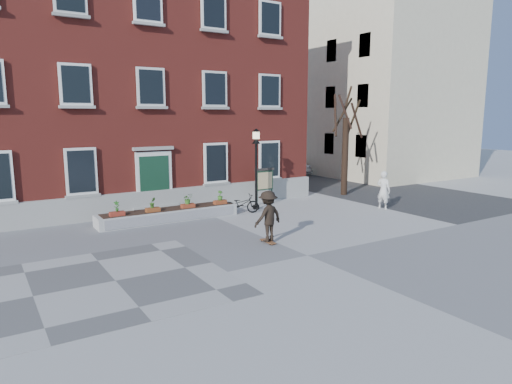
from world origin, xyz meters
TOP-DOWN VIEW (x-y plane):
  - ground at (0.00, 0.00)m, footprint 100.00×100.00m
  - checker_patch at (-6.00, 1.00)m, footprint 6.00×6.00m
  - bicycle at (1.40, 6.74)m, footprint 1.81×1.00m
  - parked_car at (11.56, 17.04)m, footprint 1.90×4.08m
  - bystander at (7.81, 3.96)m, footprint 0.62×0.78m
  - brick_building at (-2.00, 13.98)m, footprint 18.40×10.85m
  - planter_assembly at (-1.99, 7.18)m, footprint 6.20×1.12m
  - bare_tree at (9.01, 8.01)m, footprint 1.83×1.83m
  - side_street at (17.99, 19.78)m, footprint 15.20×36.00m
  - lamp_post at (2.54, 7.26)m, footprint 0.40×0.40m
  - notice_board at (3.53, 8.02)m, footprint 1.10×0.16m
  - skateboarder at (-0.29, 1.93)m, footprint 1.29×0.88m

SIDE VIEW (x-z plane):
  - ground at x=0.00m, z-range 0.00..0.00m
  - checker_patch at x=-6.00m, z-range 0.00..0.01m
  - planter_assembly at x=-1.99m, z-range -0.27..0.88m
  - bicycle at x=1.40m, z-range 0.00..0.90m
  - parked_car at x=11.56m, z-range 0.00..1.29m
  - bystander at x=7.81m, z-range 0.00..1.88m
  - skateboarder at x=-0.29m, z-range 0.03..1.95m
  - notice_board at x=3.53m, z-range 0.33..2.20m
  - lamp_post at x=2.54m, z-range 0.57..4.50m
  - bare_tree at x=9.01m, z-range -0.29..5.87m
  - brick_building at x=-2.00m, z-range 0.00..12.60m
  - side_street at x=17.99m, z-range -0.23..14.27m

